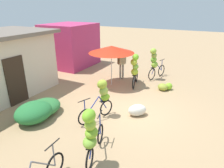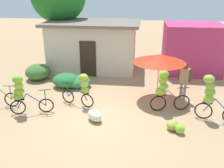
{
  "view_description": "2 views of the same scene",
  "coord_description": "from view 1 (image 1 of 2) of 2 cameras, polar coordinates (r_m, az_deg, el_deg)",
  "views": [
    {
      "loc": [
        -6.65,
        -2.58,
        3.91
      ],
      "look_at": [
        0.61,
        1.17,
        0.74
      ],
      "focal_mm": 32.49,
      "sensor_mm": 36.0,
      "label": 1
    },
    {
      "loc": [
        1.5,
        -8.37,
        4.75
      ],
      "look_at": [
        0.22,
        1.61,
        0.76
      ],
      "focal_mm": 39.52,
      "sensor_mm": 36.0,
      "label": 2
    }
  ],
  "objects": [
    {
      "name": "bicycle_center_loaded",
      "position": [
        7.32,
        -2.99,
        -3.37
      ],
      "size": [
        1.52,
        0.65,
        1.46
      ],
      "color": "black",
      "rests_on": "ground"
    },
    {
      "name": "hedge_bush_front_right",
      "position": [
        7.83,
        -21.15,
        -7.39
      ],
      "size": [
        1.39,
        1.21,
        0.7
      ],
      "primitive_type": "ellipsoid",
      "color": "#277137",
      "rests_on": "ground"
    },
    {
      "name": "market_umbrella",
      "position": [
        10.2,
        -0.16,
        9.74
      ],
      "size": [
        2.3,
        2.3,
        2.05
      ],
      "color": "beige",
      "rests_on": "ground"
    },
    {
      "name": "ground_plane",
      "position": [
        8.14,
        5.4,
        -7.6
      ],
      "size": [
        60.0,
        60.0,
        0.0
      ],
      "primitive_type": "plane",
      "color": "tan"
    },
    {
      "name": "bicycle_near_pile",
      "position": [
        5.24,
        -5.82,
        -13.5
      ],
      "size": [
        1.64,
        0.64,
        1.63
      ],
      "color": "black",
      "rests_on": "ground"
    },
    {
      "name": "bicycle_by_shop",
      "position": [
        10.11,
        6.46,
        4.38
      ],
      "size": [
        1.62,
        0.54,
        1.74
      ],
      "color": "black",
      "rests_on": "ground"
    },
    {
      "name": "hedge_bush_mid",
      "position": [
        8.22,
        -18.79,
        -6.27
      ],
      "size": [
        1.43,
        1.17,
        0.55
      ],
      "primitive_type": "ellipsoid",
      "color": "#2E7337",
      "rests_on": "ground"
    },
    {
      "name": "bicycle_rightmost",
      "position": [
        11.49,
        11.91,
        6.21
      ],
      "size": [
        1.6,
        0.62,
        1.78
      ],
      "color": "black",
      "rests_on": "ground"
    },
    {
      "name": "produce_sack",
      "position": [
        7.77,
        7.11,
        -7.29
      ],
      "size": [
        0.79,
        0.82,
        0.44
      ],
      "primitive_type": "ellipsoid",
      "rotation": [
        0.0,
        0.0,
        2.3
      ],
      "color": "silver",
      "rests_on": "ground"
    },
    {
      "name": "shop_pink",
      "position": [
        14.3,
        -11.59,
        10.69
      ],
      "size": [
        3.2,
        2.8,
        2.79
      ],
      "primitive_type": "cube",
      "color": "#BA3265",
      "rests_on": "ground"
    },
    {
      "name": "banana_pile_on_ground",
      "position": [
        10.31,
        14.54,
        -0.77
      ],
      "size": [
        0.68,
        0.73,
        0.35
      ],
      "color": "#94A036",
      "rests_on": "ground"
    },
    {
      "name": "person_vendor",
      "position": [
        11.34,
        2.77,
        6.7
      ],
      "size": [
        0.51,
        0.37,
        1.73
      ],
      "color": "gray",
      "rests_on": "ground"
    }
  ]
}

